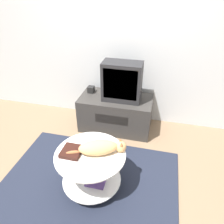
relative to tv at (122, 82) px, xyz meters
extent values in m
plane|color=#7F664C|center=(-0.13, -1.18, -0.80)|extent=(12.00, 12.00, 0.00)
cube|color=silver|center=(-0.13, 0.39, 0.50)|extent=(8.00, 0.05, 2.60)
cube|color=#1E2333|center=(-0.13, -1.18, -0.79)|extent=(2.00, 1.54, 0.02)
cube|color=#33302D|center=(-0.09, 0.02, -0.54)|extent=(1.07, 0.56, 0.52)
cube|color=black|center=(-0.09, -0.25, -0.48)|extent=(0.48, 0.01, 0.15)
cube|color=#232326|center=(0.00, 0.00, 0.00)|extent=(0.54, 0.28, 0.55)
cube|color=black|center=(0.00, -0.13, 0.01)|extent=(0.46, 0.01, 0.43)
cube|color=black|center=(-0.50, 0.11, -0.23)|extent=(0.09, 0.09, 0.09)
cylinder|color=#B2B2B7|center=(-0.09, -1.17, -0.77)|extent=(0.31, 0.31, 0.01)
cylinder|color=#B7B7BC|center=(-0.09, -1.17, -0.54)|extent=(0.04, 0.04, 0.46)
cylinder|color=white|center=(-0.09, -1.17, -0.67)|extent=(0.64, 0.64, 0.01)
cylinder|color=white|center=(-0.09, -1.17, -0.30)|extent=(0.73, 0.73, 0.02)
cube|color=#51387A|center=(-0.03, -1.22, -0.65)|extent=(0.21, 0.15, 0.03)
cube|color=#2D478C|center=(-0.15, -1.11, -0.65)|extent=(0.19, 0.11, 0.01)
cube|color=black|center=(-0.27, -1.20, -0.27)|extent=(0.20, 0.21, 0.04)
ellipsoid|color=tan|center=(-0.01, -1.14, -0.22)|extent=(0.44, 0.31, 0.15)
sphere|color=tan|center=(0.21, -1.05, -0.24)|extent=(0.11, 0.11, 0.11)
cone|color=#996038|center=(0.20, -1.03, -0.18)|extent=(0.04, 0.04, 0.04)
cone|color=#996038|center=(0.22, -1.08, -0.18)|extent=(0.04, 0.04, 0.04)
ellipsoid|color=#996038|center=(-0.24, -1.23, -0.26)|extent=(0.16, 0.10, 0.05)
camera|label=1|loc=(0.53, -2.72, 1.26)|focal=35.00mm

